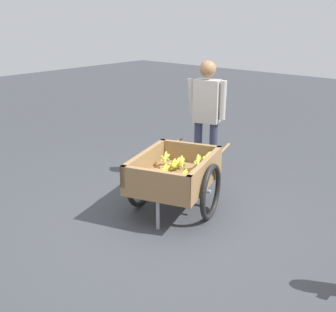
% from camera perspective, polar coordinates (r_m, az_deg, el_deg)
% --- Properties ---
extents(ground_plane, '(24.00, 24.00, 0.00)m').
position_cam_1_polar(ground_plane, '(4.70, -0.60, -9.19)').
color(ground_plane, '#3D3F44').
extents(fruit_cart, '(1.80, 1.23, 0.69)m').
position_cam_1_polar(fruit_cart, '(4.81, 0.98, -2.75)').
color(fruit_cart, '#937047').
rests_on(fruit_cart, ground).
extents(vendor_person, '(0.30, 0.53, 1.63)m').
position_cam_1_polar(vendor_person, '(5.69, 5.28, 6.28)').
color(vendor_person, '#333851').
rests_on(vendor_person, ground).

